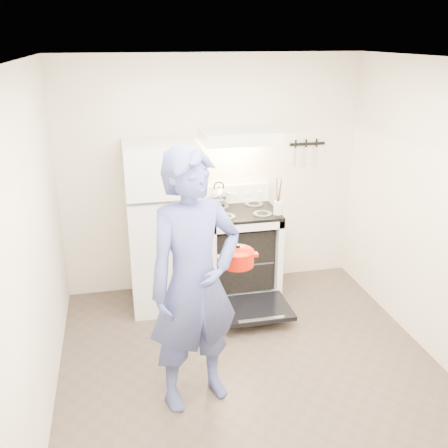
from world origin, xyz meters
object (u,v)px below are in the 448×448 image
at_px(refrigerator, 163,226).
at_px(dutch_oven, 238,258).
at_px(stove_body, 240,254).
at_px(tea_kettle, 219,194).
at_px(person, 195,283).

relative_size(refrigerator, dutch_oven, 5.26).
distance_m(stove_body, dutch_oven, 1.46).
height_order(stove_body, tea_kettle, tea_kettle).
height_order(person, dutch_oven, person).
bearing_deg(tea_kettle, stove_body, -50.21).
distance_m(refrigerator, person, 1.56).
bearing_deg(person, dutch_oven, 18.13).
relative_size(stove_body, person, 0.46).
relative_size(tea_kettle, person, 0.13).
bearing_deg(dutch_oven, refrigerator, 109.85).
relative_size(person, dutch_oven, 6.12).
height_order(refrigerator, person, person).
bearing_deg(stove_body, tea_kettle, 129.79).
bearing_deg(refrigerator, tea_kettle, 21.35).
bearing_deg(person, tea_kettle, 55.42).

